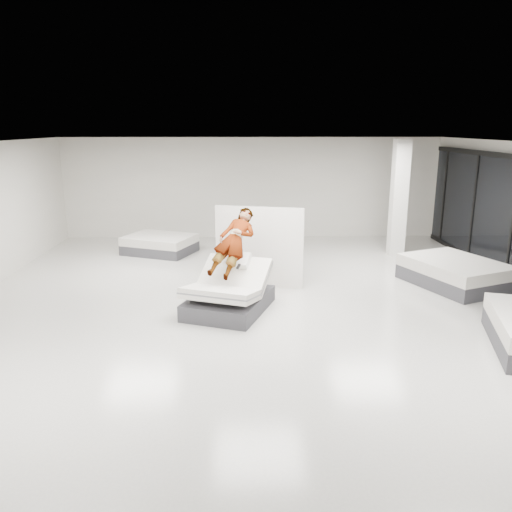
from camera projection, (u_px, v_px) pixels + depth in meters
name	position (u px, v px, depth m)	size (l,w,h in m)	color
room	(259.00, 234.00, 9.25)	(14.00, 14.04, 3.20)	beige
hero_bed	(229.00, 294.00, 9.77)	(1.89, 2.16, 1.06)	#343338
person	(234.00, 251.00, 9.85)	(0.63, 0.41, 1.72)	slate
remote	(238.00, 266.00, 9.52)	(0.05, 0.14, 0.03)	black
divider_panel	(259.00, 247.00, 11.17)	(2.00, 0.09, 1.82)	silver
flat_bed_right_far	(455.00, 273.00, 11.35)	(2.31, 2.60, 0.59)	#343338
flat_bed_left_far	(160.00, 244.00, 14.29)	(2.21, 1.96, 0.50)	#343338
column	(399.00, 199.00, 13.71)	(0.40, 0.40, 3.20)	silver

